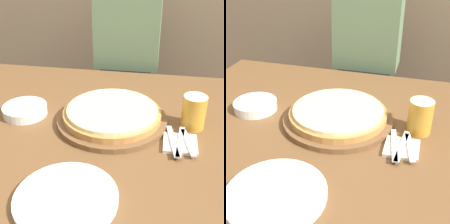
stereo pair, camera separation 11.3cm
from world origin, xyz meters
TOP-DOWN VIEW (x-y plane):
  - dining_table at (0.00, 0.00)m, footprint 1.29×1.08m
  - pizza_on_board at (0.05, 0.06)m, footprint 0.40×0.40m
  - beer_glass at (0.34, 0.07)m, footprint 0.08×0.08m
  - dinner_plate at (0.00, -0.35)m, footprint 0.27×0.27m
  - side_bowl at (-0.29, 0.06)m, footprint 0.17×0.17m
  - napkin_stack at (0.30, -0.05)m, footprint 0.11×0.11m
  - fork at (0.27, -0.05)m, footprint 0.05×0.18m
  - dinner_knife at (0.30, -0.05)m, footprint 0.03×0.18m
  - spoon at (0.32, -0.05)m, footprint 0.05×0.15m
  - diner_person at (0.02, 0.71)m, footprint 0.33×0.21m

SIDE VIEW (x-z plane):
  - dining_table at x=0.00m, z-range 0.00..0.78m
  - diner_person at x=0.02m, z-range 0.00..1.39m
  - napkin_stack at x=0.30m, z-range 0.78..0.79m
  - dinner_plate at x=0.00m, z-range 0.78..0.80m
  - fork at x=0.27m, z-range 0.79..0.80m
  - dinner_knife at x=0.30m, z-range 0.79..0.80m
  - spoon at x=0.32m, z-range 0.79..0.80m
  - side_bowl at x=-0.29m, z-range 0.78..0.81m
  - pizza_on_board at x=0.05m, z-range 0.78..0.83m
  - beer_glass at x=0.34m, z-range 0.78..0.90m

